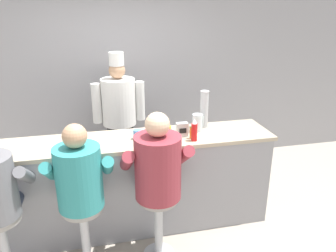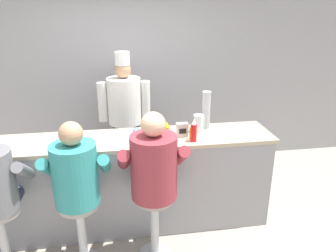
{
  "view_description": "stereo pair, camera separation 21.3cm",
  "coord_description": "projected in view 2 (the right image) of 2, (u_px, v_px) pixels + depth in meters",
  "views": [
    {
      "loc": [
        -0.33,
        -2.82,
        2.34
      ],
      "look_at": [
        0.38,
        0.27,
        1.17
      ],
      "focal_mm": 35.0,
      "sensor_mm": 36.0,
      "label": 1
    },
    {
      "loc": [
        -0.12,
        -2.86,
        2.34
      ],
      "look_at": [
        0.38,
        0.27,
        1.17
      ],
      "focal_mm": 35.0,
      "sensor_mm": 36.0,
      "label": 2
    }
  ],
  "objects": [
    {
      "name": "cereal_bowl",
      "position": [
        70.0,
        145.0,
        3.16
      ],
      "size": [
        0.14,
        0.14,
        0.06
      ],
      "color": "#B24C47",
      "rests_on": "diner_counter"
    },
    {
      "name": "ketchup_bottle_red",
      "position": [
        194.0,
        131.0,
        3.28
      ],
      "size": [
        0.06,
        0.06,
        0.23
      ],
      "color": "red",
      "rests_on": "diner_counter"
    },
    {
      "name": "diner_seated_maroon",
      "position": [
        153.0,
        170.0,
        2.99
      ],
      "size": [
        0.64,
        0.63,
        1.49
      ],
      "color": "#B2B5BA",
      "rests_on": "ground_plane"
    },
    {
      "name": "diner_counter",
      "position": [
        133.0,
        182.0,
        3.58
      ],
      "size": [
        3.0,
        0.6,
        1.05
      ],
      "color": "gray",
      "rests_on": "ground_plane"
    },
    {
      "name": "water_pitcher_clear",
      "position": [
        199.0,
        123.0,
        3.53
      ],
      "size": [
        0.13,
        0.11,
        0.19
      ],
      "color": "silver",
      "rests_on": "diner_counter"
    },
    {
      "name": "mustard_bottle_yellow",
      "position": [
        167.0,
        133.0,
        3.23
      ],
      "size": [
        0.06,
        0.06,
        0.23
      ],
      "color": "yellow",
      "rests_on": "diner_counter"
    },
    {
      "name": "cook_in_whites_near",
      "position": [
        125.0,
        112.0,
        4.44
      ],
      "size": [
        0.7,
        0.45,
        1.79
      ],
      "color": "#232328",
      "rests_on": "ground_plane"
    },
    {
      "name": "ground_plane",
      "position": [
        137.0,
        239.0,
        3.48
      ],
      "size": [
        20.0,
        20.0,
        0.0
      ],
      "primitive_type": "plane",
      "color": "#9E9384"
    },
    {
      "name": "coffee_mug_blue",
      "position": [
        138.0,
        134.0,
        3.38
      ],
      "size": [
        0.13,
        0.09,
        0.1
      ],
      "color": "#4C7AB2",
      "rests_on": "diner_counter"
    },
    {
      "name": "napkin_dispenser_chrome",
      "position": [
        182.0,
        130.0,
        3.41
      ],
      "size": [
        0.12,
        0.07,
        0.15
      ],
      "color": "silver",
      "rests_on": "diner_counter"
    },
    {
      "name": "cup_stack_steel",
      "position": [
        206.0,
        110.0,
        3.61
      ],
      "size": [
        0.1,
        0.1,
        0.42
      ],
      "color": "#B7BABF",
      "rests_on": "diner_counter"
    },
    {
      "name": "hot_sauce_bottle_orange",
      "position": [
        191.0,
        133.0,
        3.35
      ],
      "size": [
        0.03,
        0.03,
        0.13
      ],
      "color": "orange",
      "rests_on": "diner_counter"
    },
    {
      "name": "diner_seated_teal",
      "position": [
        76.0,
        178.0,
        2.9
      ],
      "size": [
        0.6,
        0.6,
        1.44
      ],
      "color": "#B2B5BA",
      "rests_on": "ground_plane"
    },
    {
      "name": "breakfast_plate",
      "position": [
        147.0,
        142.0,
        3.25
      ],
      "size": [
        0.22,
        0.22,
        0.04
      ],
      "color": "white",
      "rests_on": "diner_counter"
    },
    {
      "name": "wall_back",
      "position": [
        125.0,
        77.0,
        4.78
      ],
      "size": [
        10.0,
        0.06,
        2.7
      ],
      "color": "#99999E",
      "rests_on": "ground_plane"
    }
  ]
}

